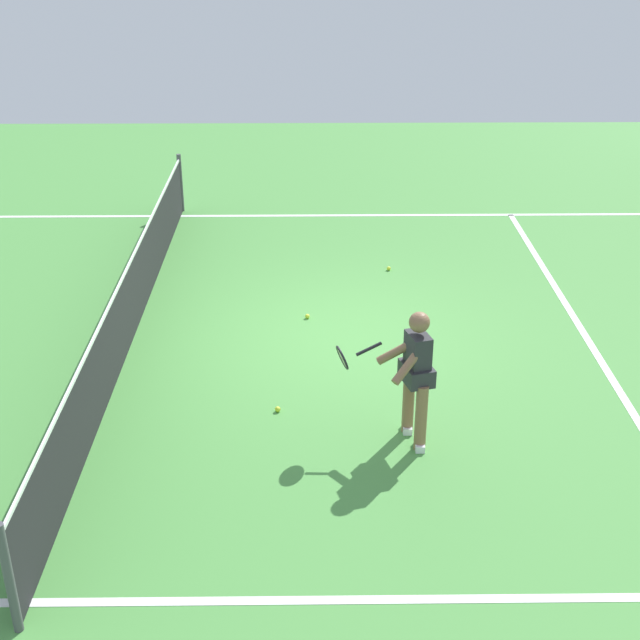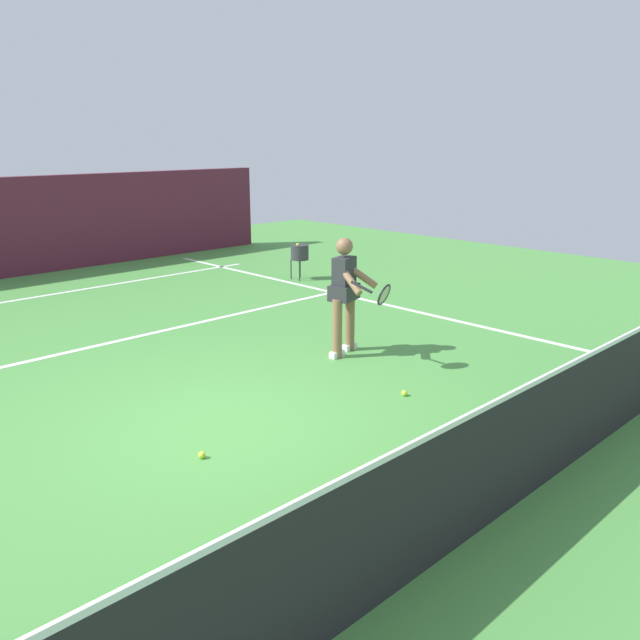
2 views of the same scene
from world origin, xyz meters
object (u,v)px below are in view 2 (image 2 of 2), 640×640
object	(u,v)px
tennis_ball_far	(202,455)
ball_hopper	(300,253)
tennis_player	(346,292)
tennis_ball_near	(404,393)

from	to	relation	value
tennis_ball_far	ball_hopper	size ratio (longest dim) A/B	0.09
tennis_player	tennis_ball_near	size ratio (longest dim) A/B	23.48
tennis_player	ball_hopper	bearing A→B (deg)	-125.43
tennis_player	tennis_ball_far	world-z (taller)	tennis_player
tennis_ball_near	ball_hopper	xyz separation A→B (m)	(-3.39, -5.42, 0.51)
tennis_player	tennis_ball_near	xyz separation A→B (m)	(0.59, 1.48, -0.81)
tennis_ball_near	ball_hopper	bearing A→B (deg)	-122.07
tennis_ball_far	ball_hopper	bearing A→B (deg)	-139.09
tennis_ball_near	tennis_ball_far	distance (m)	2.49
tennis_player	tennis_ball_near	bearing A→B (deg)	68.19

